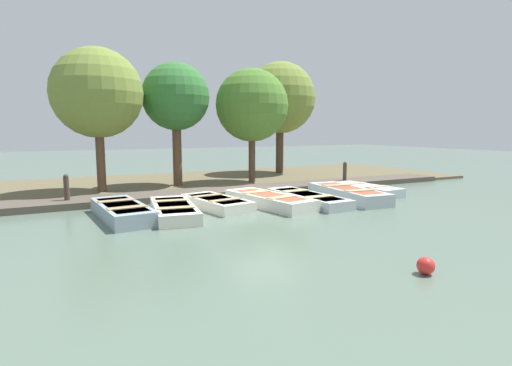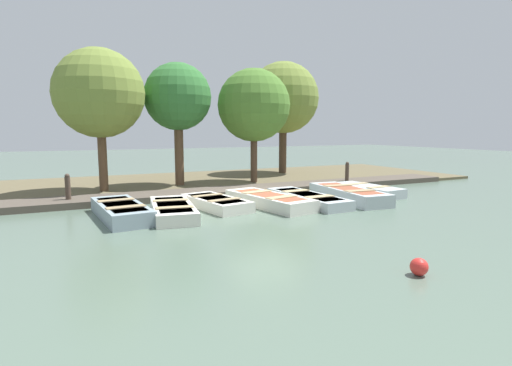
% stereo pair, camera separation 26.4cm
% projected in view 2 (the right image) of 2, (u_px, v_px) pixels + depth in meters
% --- Properties ---
extents(ground_plane, '(80.00, 80.00, 0.00)m').
position_uv_depth(ground_plane, '(262.00, 200.00, 13.91)').
color(ground_plane, '#566B5B').
extents(shore_bank, '(8.00, 24.00, 0.12)m').
position_uv_depth(shore_bank, '(214.00, 181.00, 18.38)').
color(shore_bank, brown).
rests_on(shore_bank, ground_plane).
extents(dock_walkway, '(1.55, 19.45, 0.22)m').
position_uv_depth(dock_walkway, '(243.00, 190.00, 15.33)').
color(dock_walkway, '#51473D').
rests_on(dock_walkway, ground_plane).
extents(rowboat_0, '(3.23, 1.37, 0.43)m').
position_uv_depth(rowboat_0, '(121.00, 211.00, 10.95)').
color(rowboat_0, '#8C9EA8').
rests_on(rowboat_0, ground_plane).
extents(rowboat_1, '(3.18, 1.51, 0.36)m').
position_uv_depth(rowboat_1, '(173.00, 209.00, 11.27)').
color(rowboat_1, silver).
rests_on(rowboat_1, ground_plane).
extents(rowboat_2, '(2.85, 1.61, 0.35)m').
position_uv_depth(rowboat_2, '(216.00, 203.00, 12.39)').
color(rowboat_2, silver).
rests_on(rowboat_2, ground_plane).
extents(rowboat_3, '(3.55, 1.74, 0.40)m').
position_uv_depth(rowboat_3, '(269.00, 200.00, 12.68)').
color(rowboat_3, silver).
rests_on(rowboat_3, ground_plane).
extents(rowboat_4, '(3.60, 1.19, 0.33)m').
position_uv_depth(rowboat_4, '(307.00, 198.00, 13.21)').
color(rowboat_4, '#B2BCC1').
rests_on(rowboat_4, ground_plane).
extents(rowboat_5, '(3.61, 1.40, 0.44)m').
position_uv_depth(rowboat_5, '(348.00, 194.00, 13.76)').
color(rowboat_5, '#B2BCC1').
rests_on(rowboat_5, ground_plane).
extents(rowboat_6, '(2.85, 1.32, 0.37)m').
position_uv_depth(rowboat_6, '(368.00, 190.00, 14.96)').
color(rowboat_6, '#B2BCC1').
rests_on(rowboat_6, ground_plane).
extents(mooring_post_near, '(0.16, 0.16, 1.04)m').
position_uv_depth(mooring_post_near, '(68.00, 190.00, 12.65)').
color(mooring_post_near, '#47382D').
rests_on(mooring_post_near, ground_plane).
extents(mooring_post_far, '(0.16, 0.16, 1.04)m').
position_uv_depth(mooring_post_far, '(347.00, 174.00, 17.34)').
color(mooring_post_far, '#47382D').
rests_on(mooring_post_far, ground_plane).
extents(buoy, '(0.30, 0.30, 0.30)m').
position_uv_depth(buoy, '(419.00, 267.00, 6.63)').
color(buoy, red).
rests_on(buoy, ground_plane).
extents(park_tree_far_left, '(3.25, 3.25, 5.37)m').
position_uv_depth(park_tree_far_left, '(99.00, 94.00, 14.56)').
color(park_tree_far_left, brown).
rests_on(park_tree_far_left, ground_plane).
extents(park_tree_left, '(2.74, 2.74, 5.13)m').
position_uv_depth(park_tree_left, '(178.00, 98.00, 16.31)').
color(park_tree_left, brown).
rests_on(park_tree_left, ground_plane).
extents(park_tree_center, '(3.13, 3.13, 5.04)m').
position_uv_depth(park_tree_center, '(254.00, 106.00, 17.21)').
color(park_tree_center, '#4C3828').
rests_on(park_tree_center, ground_plane).
extents(park_tree_right, '(3.73, 3.73, 5.96)m').
position_uv_depth(park_tree_right, '(283.00, 98.00, 20.99)').
color(park_tree_right, '#4C3828').
rests_on(park_tree_right, ground_plane).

